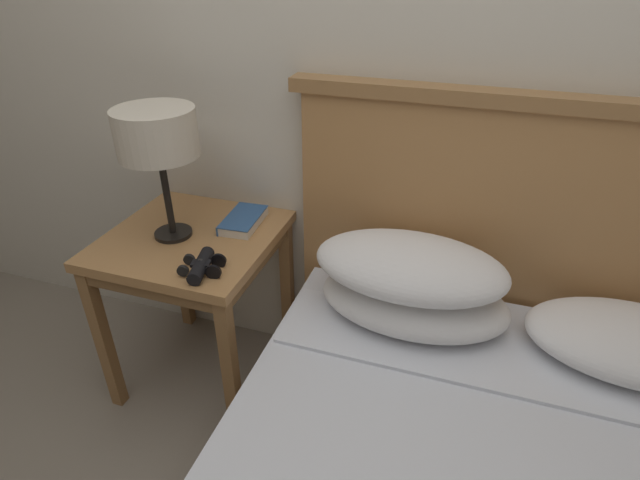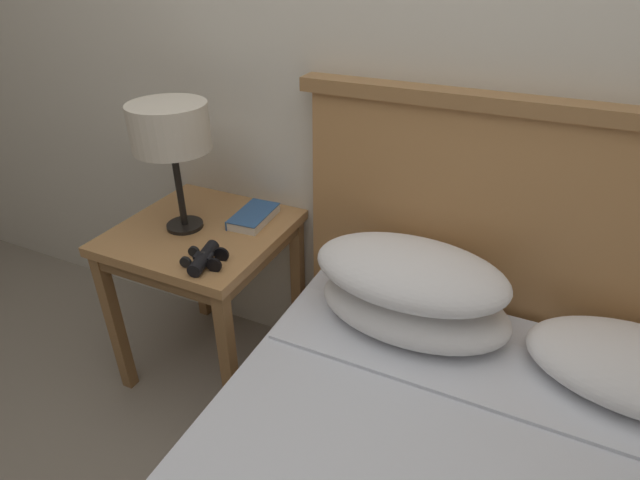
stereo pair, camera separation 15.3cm
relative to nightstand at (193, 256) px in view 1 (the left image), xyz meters
name	(u,v)px [view 1 (the left image)]	position (x,y,z in m)	size (l,w,h in m)	color
wall_back	(394,36)	(0.62, 0.32, 0.73)	(8.00, 0.06, 2.60)	beige
nightstand	(193,256)	(0.00, 0.00, 0.00)	(0.58, 0.58, 0.66)	#AD7A47
table_lamp	(157,136)	(-0.05, -0.02, 0.45)	(0.26, 0.26, 0.45)	black
book_on_nightstand	(243,220)	(0.14, 0.13, 0.11)	(0.13, 0.22, 0.04)	silver
binoculars_pair	(202,266)	(0.16, -0.19, 0.11)	(0.15, 0.16, 0.05)	black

